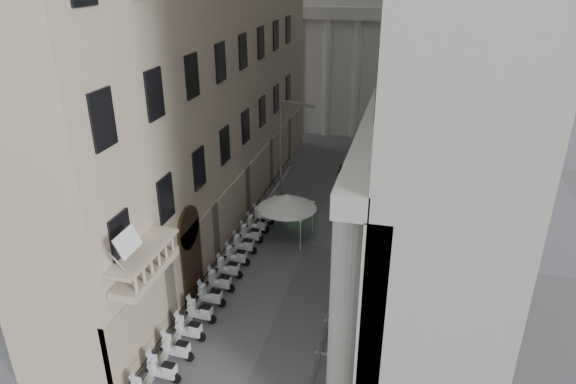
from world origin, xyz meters
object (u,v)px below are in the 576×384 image
at_px(street_lamp, 285,148).
at_px(pedestrian_b, 351,162).
at_px(pedestrian_a, 335,208).
at_px(security_tent, 286,201).
at_px(info_kiosk, 282,208).

relative_size(street_lamp, pedestrian_b, 4.61).
relative_size(pedestrian_a, pedestrian_b, 1.06).
height_order(security_tent, pedestrian_b, security_tent).
distance_m(security_tent, pedestrian_a, 4.56).
bearing_deg(pedestrian_a, info_kiosk, 25.36).
relative_size(street_lamp, info_kiosk, 4.52).
distance_m(pedestrian_a, pedestrian_b, 9.73).
bearing_deg(pedestrian_b, info_kiosk, 112.21).
distance_m(security_tent, street_lamp, 4.39).
relative_size(info_kiosk, pedestrian_b, 1.02).
bearing_deg(pedestrian_a, pedestrian_b, -76.25).
bearing_deg(street_lamp, pedestrian_b, 89.53).
bearing_deg(info_kiosk, pedestrian_b, 59.62).
bearing_deg(pedestrian_b, street_lamp, 109.46).
bearing_deg(security_tent, info_kiosk, 110.77).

